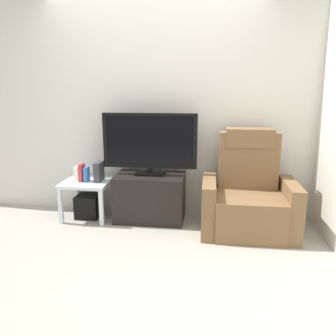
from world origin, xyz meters
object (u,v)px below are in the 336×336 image
Objects in this scene: book_leftmost at (78,174)px; book_middle at (82,173)px; tv_stand at (150,197)px; side_table at (87,186)px; subwoofer_box at (89,206)px; book_rightmost at (86,174)px; game_console at (99,172)px; television at (150,143)px; recliner_armchair at (248,197)px.

book_middle reaches higher than book_leftmost.
tv_stand is 0.84m from book_middle.
side_table is at bearing 11.31° from book_leftmost.
side_table is 0.24m from subwoofer_box.
game_console is at bearing 12.03° from book_rightmost.
book_rightmost reaches higher than side_table.
book_middle reaches higher than side_table.
subwoofer_box is (-0.74, -0.04, -0.77)m from television.
book_leftmost is at bearing 180.00° from book_middle.
recliner_armchair is at bearing -3.96° from book_rightmost.
tv_stand is 0.79m from book_rightmost.
side_table is 2.41× the size of game_console.
television is 0.91m from side_table.
recliner_armchair is 4.02× the size of subwoofer_box.
television is 1.98× the size of side_table.
tv_stand is 0.74× the size of television.
side_table is (-1.84, 0.15, 0.00)m from recliner_armchair.
book_rightmost is (0.00, -0.02, 0.40)m from subwoofer_box.
television is 4.77× the size of game_console.
recliner_armchair is (1.10, -0.18, -0.53)m from television.
book_rightmost is at bearing -177.04° from tv_stand.
book_rightmost is at bearing 178.97° from recliner_armchair.
television is at bearing 2.86° from subwoofer_box.
television is 6.39× the size of book_rightmost.
book_rightmost is at bearing -77.98° from subwoofer_box.
book_rightmost is 0.15m from game_console.
side_table is at bearing 21.05° from book_middle.
side_table is 0.18m from book_middle.
book_middle reaches higher than book_rightmost.
book_leftmost is at bearing 180.00° from book_rightmost.
subwoofer_box is at bearing 11.31° from book_leftmost.
book_leftmost is 1.05× the size of book_rightmost.
recliner_armchair is at bearing -4.57° from side_table.
subwoofer_box is at bearing 102.02° from book_rightmost.
tv_stand is at bearing 2.96° from book_rightmost.
subwoofer_box is 0.41m from book_leftmost.
television reaches higher than book_middle.
television is 1.07m from subwoofer_box.
book_middle is at bearing 180.00° from book_rightmost.
book_leftmost is at bearing -168.69° from subwoofer_box.
book_middle is at bearing -177.25° from tv_stand.
television is 0.99× the size of recliner_armchair.
game_console is at bearing -177.41° from television.
subwoofer_box is at bearing -176.05° from game_console.
television is 5.23× the size of book_middle.
subwoofer_box is 1.20× the size of game_console.
book_leftmost is (-0.10, -0.02, 0.40)m from subwoofer_box.
book_middle is (-0.80, -0.04, 0.28)m from tv_stand.
side_table is 3.23× the size of book_rightmost.
recliner_armchair is 1.91m from book_middle.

